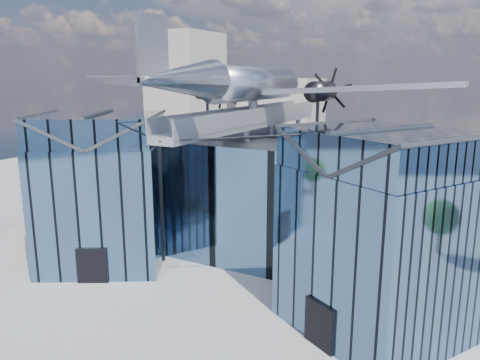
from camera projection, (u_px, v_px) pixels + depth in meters
The scene contains 4 objects.
ground_plane at pixel (227, 283), 33.52m from camera, with size 120.00×120.00×0.00m, color gray.
museum at pixel (263, 191), 37.29m from camera, with size 32.88×24.50×17.60m.
bg_towers at pixel (395, 105), 73.89m from camera, with size 77.00×24.50×26.00m.
tree_side_w at pixel (65, 179), 49.33m from camera, with size 3.63×3.63×5.64m.
Camera 1 is at (15.73, -26.83, 14.57)m, focal length 35.00 mm.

